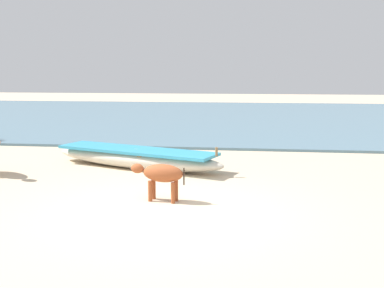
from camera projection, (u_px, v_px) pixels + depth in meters
ground at (163, 213)px, 8.07m from camera, size 80.00×80.00×0.00m
sea_water at (223, 117)px, 24.15m from camera, size 60.00×20.00×0.08m
fishing_boat_4 at (136, 157)px, 11.74m from camera, size 4.76×2.51×0.67m
calf_near_rust at (161, 174)px, 8.72m from camera, size 1.06×0.44×0.69m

